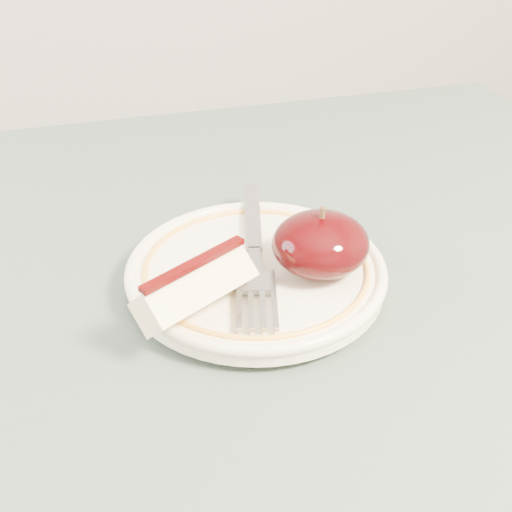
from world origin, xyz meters
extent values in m
cylinder|color=brown|center=(0.40, 0.40, 0.35)|extent=(0.05, 0.05, 0.71)
cube|color=#415048|center=(0.00, 0.00, 0.73)|extent=(0.90, 0.90, 0.04)
cylinder|color=#F3EACC|center=(0.06, 0.10, 0.75)|extent=(0.10, 0.10, 0.01)
cylinder|color=#F3EACC|center=(0.06, 0.10, 0.76)|extent=(0.19, 0.19, 0.01)
torus|color=#F3EACC|center=(0.06, 0.10, 0.77)|extent=(0.19, 0.19, 0.01)
torus|color=gold|center=(0.06, 0.10, 0.77)|extent=(0.16, 0.16, 0.00)
ellipsoid|color=black|center=(0.11, 0.09, 0.79)|extent=(0.07, 0.07, 0.04)
cylinder|color=#472D19|center=(0.11, 0.09, 0.81)|extent=(0.00, 0.00, 0.01)
cube|color=#FDEFBB|center=(0.01, 0.06, 0.79)|extent=(0.09, 0.07, 0.04)
cube|color=#330101|center=(0.01, 0.06, 0.81)|extent=(0.08, 0.05, 0.00)
cube|color=gray|center=(0.08, 0.17, 0.77)|extent=(0.04, 0.10, 0.00)
cube|color=gray|center=(0.06, 0.10, 0.77)|extent=(0.02, 0.03, 0.00)
cube|color=gray|center=(0.06, 0.08, 0.77)|extent=(0.03, 0.03, 0.00)
cube|color=gray|center=(0.06, 0.04, 0.77)|extent=(0.01, 0.04, 0.00)
cube|color=gray|center=(0.05, 0.05, 0.77)|extent=(0.01, 0.04, 0.00)
cube|color=gray|center=(0.05, 0.05, 0.77)|extent=(0.01, 0.04, 0.00)
cube|color=gray|center=(0.04, 0.05, 0.77)|extent=(0.01, 0.04, 0.00)
camera|label=1|loc=(-0.05, -0.31, 1.06)|focal=50.00mm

